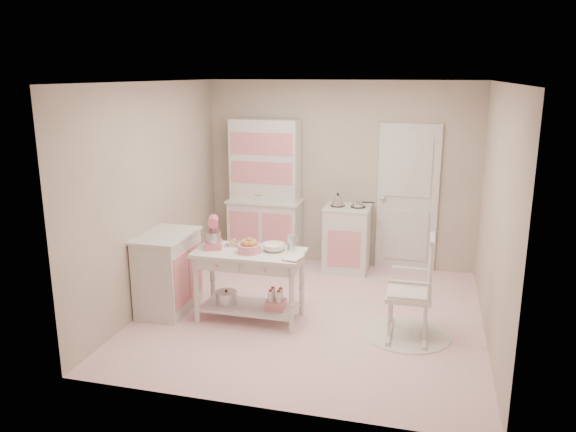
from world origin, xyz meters
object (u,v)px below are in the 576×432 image
object	(u,v)px
rocking_chair	(409,286)
stand_mixer	(213,233)
hutch	(265,192)
bread_basket	(249,249)
base_cabinet	(168,272)
stove	(347,238)
work_table	(250,285)

from	to	relation	value
rocking_chair	stand_mixer	size ratio (longest dim) A/B	3.24
hutch	bread_basket	distance (m)	2.03
base_cabinet	hutch	bearing A→B (deg)	72.79
stove	stand_mixer	size ratio (longest dim) A/B	2.71
bread_basket	work_table	bearing A→B (deg)	111.80
hutch	stove	xyz separation A→B (m)	(1.20, -0.05, -0.58)
hutch	bread_basket	world-z (taller)	hutch
stove	rocking_chair	distance (m)	2.06
hutch	work_table	size ratio (longest dim) A/B	1.73
bread_basket	rocking_chair	bearing A→B (deg)	3.02
hutch	rocking_chair	xyz separation A→B (m)	(2.13, -1.88, -0.49)
bread_basket	hutch	bearing A→B (deg)	101.94
stand_mixer	bread_basket	xyz separation A→B (m)	(0.44, -0.07, -0.12)
rocking_chair	bread_basket	xyz separation A→B (m)	(-1.71, -0.09, 0.30)
base_cabinet	stand_mixer	size ratio (longest dim) A/B	2.71
work_table	bread_basket	bearing A→B (deg)	-68.20
rocking_chair	work_table	size ratio (longest dim) A/B	0.92
work_table	stand_mixer	bearing A→B (deg)	177.27
work_table	bread_basket	size ratio (longest dim) A/B	4.80
rocking_chair	bread_basket	world-z (taller)	rocking_chair
hutch	rocking_chair	world-z (taller)	hutch
stove	base_cabinet	xyz separation A→B (m)	(-1.79, -1.87, 0.00)
hutch	base_cabinet	size ratio (longest dim) A/B	2.26
work_table	base_cabinet	bearing A→B (deg)	179.72
base_cabinet	rocking_chair	xyz separation A→B (m)	(2.72, 0.04, 0.09)
base_cabinet	bread_basket	world-z (taller)	base_cabinet
hutch	stand_mixer	xyz separation A→B (m)	(-0.02, -1.90, -0.07)
base_cabinet	bread_basket	distance (m)	1.08
base_cabinet	rocking_chair	bearing A→B (deg)	0.74
rocking_chair	bread_basket	distance (m)	1.74
stand_mixer	rocking_chair	bearing A→B (deg)	-18.93
hutch	rocking_chair	distance (m)	2.88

